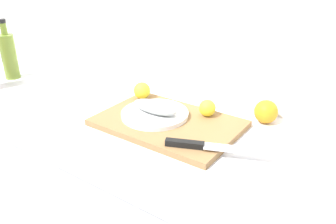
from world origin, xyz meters
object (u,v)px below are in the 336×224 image
Objects in this scene: cutting_board at (168,123)px; lemon_0 at (207,108)px; white_plate at (155,114)px; fish_fillet at (155,107)px; olive_oil_bottle at (9,55)px; chef_knife at (203,146)px.

lemon_0 is (0.09, 0.10, 0.04)m from cutting_board.
white_plate is at bearing -144.12° from lemon_0.
lemon_0 is (0.14, 0.10, 0.02)m from white_plate.
olive_oil_bottle is at bearing -178.81° from fish_fillet.
cutting_board is 2.70× the size of fish_fillet.
cutting_board is 0.06m from white_plate.
lemon_0 is at bearing 35.88° from fish_fillet.
olive_oil_bottle is at bearing -179.00° from cutting_board.
fish_fillet is 2.98× the size of lemon_0.
white_plate is 0.79m from olive_oil_bottle.
lemon_0 is at bearing 7.30° from olive_oil_bottle.
lemon_0 reaches higher than fish_fillet.
olive_oil_bottle reaches higher than lemon_0.
fish_fillet is (0.00, -0.00, 0.03)m from white_plate.
chef_knife is at bearing -4.11° from olive_oil_bottle.
cutting_board is 8.03× the size of lemon_0.
fish_fillet is 0.60× the size of chef_knife.
white_plate is 0.25m from chef_knife.
lemon_0 is (0.14, 0.10, -0.00)m from fish_fillet.
olive_oil_bottle is (-0.78, -0.02, 0.08)m from white_plate.
fish_fillet is 0.17m from lemon_0.
chef_knife is (0.18, -0.09, 0.02)m from cutting_board.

